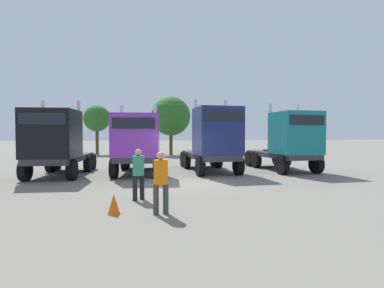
% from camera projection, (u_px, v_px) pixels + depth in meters
% --- Properties ---
extents(ground, '(200.00, 200.00, 0.00)m').
position_uv_depth(ground, '(185.00, 184.00, 13.63)').
color(ground, slate).
extents(semi_truck_black, '(2.81, 5.88, 4.14)m').
position_uv_depth(semi_truck_black, '(56.00, 142.00, 15.55)').
color(semi_truck_black, '#333338').
rests_on(semi_truck_black, ground).
extents(semi_truck_purple, '(3.02, 6.18, 3.97)m').
position_uv_depth(semi_truck_purple, '(138.00, 144.00, 16.49)').
color(semi_truck_purple, '#333338').
rests_on(semi_truck_purple, ground).
extents(semi_truck_navy, '(2.86, 6.29, 4.40)m').
position_uv_depth(semi_truck_navy, '(214.00, 140.00, 17.33)').
color(semi_truck_navy, '#333338').
rests_on(semi_truck_navy, ground).
extents(semi_truck_teal, '(2.85, 5.97, 4.20)m').
position_uv_depth(semi_truck_teal, '(290.00, 141.00, 17.99)').
color(semi_truck_teal, '#333338').
rests_on(semi_truck_teal, ground).
extents(visitor_in_hivis, '(0.45, 0.43, 1.79)m').
position_uv_depth(visitor_in_hivis, '(161.00, 178.00, 8.37)').
color(visitor_in_hivis, '#3B3B3B').
rests_on(visitor_in_hivis, ground).
extents(visitor_with_camera, '(0.55, 0.55, 1.78)m').
position_uv_depth(visitor_with_camera, '(138.00, 170.00, 10.20)').
color(visitor_with_camera, black).
rests_on(visitor_with_camera, ground).
extents(traffic_cone_near, '(0.36, 0.36, 0.58)m').
position_uv_depth(traffic_cone_near, '(114.00, 204.00, 8.40)').
color(traffic_cone_near, '#F2590C').
rests_on(traffic_cone_near, ground).
extents(oak_far_left, '(2.98, 2.98, 5.59)m').
position_uv_depth(oak_far_left, '(97.00, 119.00, 33.40)').
color(oak_far_left, '#4C3823').
rests_on(oak_far_left, ground).
extents(oak_far_centre, '(4.30, 4.30, 6.44)m').
position_uv_depth(oak_far_centre, '(171.00, 116.00, 32.40)').
color(oak_far_centre, '#4C3823').
rests_on(oak_far_centre, ground).
extents(oak_far_right, '(3.20, 3.20, 5.74)m').
position_uv_depth(oak_far_right, '(215.00, 120.00, 37.72)').
color(oak_far_right, '#4C3823').
rests_on(oak_far_right, ground).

